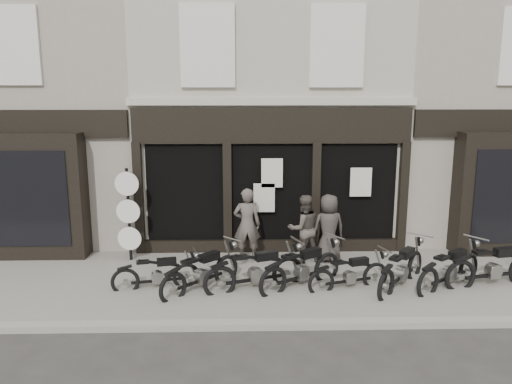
{
  "coord_description": "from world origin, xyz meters",
  "views": [
    {
      "loc": [
        -0.72,
        -9.8,
        4.32
      ],
      "look_at": [
        -0.44,
        1.6,
        2.0
      ],
      "focal_mm": 35.0,
      "sensor_mm": 36.0,
      "label": 1
    }
  ],
  "objects_px": {
    "man_right": "(328,228)",
    "motorcycle_1": "(202,275)",
    "motorcycle_0": "(157,276)",
    "motorcycle_4": "(350,277)",
    "motorcycle_6": "(450,272)",
    "motorcycle_2": "(256,274)",
    "motorcycle_3": "(302,272)",
    "man_centre": "(304,228)",
    "advert_sign_post": "(129,219)",
    "man_left": "(247,225)",
    "motorcycle_7": "(494,270)",
    "motorcycle_5": "(402,272)"
  },
  "relations": [
    {
      "from": "man_right",
      "to": "motorcycle_1",
      "type": "bearing_deg",
      "value": 16.32
    },
    {
      "from": "motorcycle_0",
      "to": "motorcycle_4",
      "type": "relative_size",
      "value": 1.01
    },
    {
      "from": "motorcycle_6",
      "to": "man_right",
      "type": "xyz_separation_m",
      "value": [
        -2.4,
        1.68,
        0.55
      ]
    },
    {
      "from": "motorcycle_2",
      "to": "motorcycle_6",
      "type": "xyz_separation_m",
      "value": [
        4.25,
        0.03,
        -0.01
      ]
    },
    {
      "from": "motorcycle_3",
      "to": "man_centre",
      "type": "bearing_deg",
      "value": 47.56
    },
    {
      "from": "motorcycle_3",
      "to": "motorcycle_4",
      "type": "distance_m",
      "value": 1.04
    },
    {
      "from": "man_right",
      "to": "advert_sign_post",
      "type": "bearing_deg",
      "value": -15.11
    },
    {
      "from": "man_left",
      "to": "man_right",
      "type": "height_order",
      "value": "man_left"
    },
    {
      "from": "motorcycle_3",
      "to": "motorcycle_0",
      "type": "bearing_deg",
      "value": 145.76
    },
    {
      "from": "motorcycle_1",
      "to": "motorcycle_7",
      "type": "xyz_separation_m",
      "value": [
        6.41,
        0.06,
        0.04
      ]
    },
    {
      "from": "motorcycle_2",
      "to": "motorcycle_4",
      "type": "relative_size",
      "value": 1.17
    },
    {
      "from": "motorcycle_0",
      "to": "motorcycle_4",
      "type": "distance_m",
      "value": 4.18
    },
    {
      "from": "motorcycle_1",
      "to": "man_left",
      "type": "xyz_separation_m",
      "value": [
        0.99,
        1.81,
        0.63
      ]
    },
    {
      "from": "motorcycle_6",
      "to": "man_left",
      "type": "distance_m",
      "value": 4.81
    },
    {
      "from": "motorcycle_7",
      "to": "man_right",
      "type": "height_order",
      "value": "man_right"
    },
    {
      "from": "motorcycle_1",
      "to": "motorcycle_6",
      "type": "relative_size",
      "value": 0.88
    },
    {
      "from": "motorcycle_2",
      "to": "motorcycle_3",
      "type": "height_order",
      "value": "motorcycle_2"
    },
    {
      "from": "man_centre",
      "to": "man_left",
      "type": "bearing_deg",
      "value": -20.39
    },
    {
      "from": "motorcycle_5",
      "to": "advert_sign_post",
      "type": "height_order",
      "value": "advert_sign_post"
    },
    {
      "from": "motorcycle_4",
      "to": "motorcycle_5",
      "type": "xyz_separation_m",
      "value": [
        1.16,
        0.08,
        0.06
      ]
    },
    {
      "from": "motorcycle_7",
      "to": "man_left",
      "type": "relative_size",
      "value": 1.27
    },
    {
      "from": "motorcycle_0",
      "to": "advert_sign_post",
      "type": "height_order",
      "value": "advert_sign_post"
    },
    {
      "from": "motorcycle_3",
      "to": "man_right",
      "type": "relative_size",
      "value": 1.17
    },
    {
      "from": "motorcycle_5",
      "to": "motorcycle_7",
      "type": "relative_size",
      "value": 0.8
    },
    {
      "from": "man_left",
      "to": "advert_sign_post",
      "type": "distance_m",
      "value": 2.95
    },
    {
      "from": "man_centre",
      "to": "advert_sign_post",
      "type": "bearing_deg",
      "value": -17.91
    },
    {
      "from": "motorcycle_4",
      "to": "motorcycle_6",
      "type": "height_order",
      "value": "motorcycle_6"
    },
    {
      "from": "man_left",
      "to": "motorcycle_2",
      "type": "bearing_deg",
      "value": 97.87
    },
    {
      "from": "motorcycle_5",
      "to": "man_left",
      "type": "distance_m",
      "value": 3.85
    },
    {
      "from": "motorcycle_3",
      "to": "man_right",
      "type": "bearing_deg",
      "value": 27.47
    },
    {
      "from": "motorcycle_0",
      "to": "motorcycle_2",
      "type": "xyz_separation_m",
      "value": [
        2.14,
        -0.1,
        0.07
      ]
    },
    {
      "from": "motorcycle_1",
      "to": "man_centre",
      "type": "height_order",
      "value": "man_centre"
    },
    {
      "from": "motorcycle_1",
      "to": "motorcycle_2",
      "type": "distance_m",
      "value": 1.17
    },
    {
      "from": "motorcycle_5",
      "to": "motorcycle_6",
      "type": "height_order",
      "value": "motorcycle_5"
    },
    {
      "from": "motorcycle_0",
      "to": "motorcycle_6",
      "type": "xyz_separation_m",
      "value": [
        6.38,
        -0.07,
        0.06
      ]
    },
    {
      "from": "motorcycle_6",
      "to": "man_centre",
      "type": "bearing_deg",
      "value": 115.85
    },
    {
      "from": "man_centre",
      "to": "man_right",
      "type": "xyz_separation_m",
      "value": [
        0.62,
        0.0,
        0.01
      ]
    },
    {
      "from": "motorcycle_2",
      "to": "man_right",
      "type": "height_order",
      "value": "man_right"
    },
    {
      "from": "motorcycle_0",
      "to": "motorcycle_5",
      "type": "relative_size",
      "value": 1.01
    },
    {
      "from": "motorcycle_7",
      "to": "man_left",
      "type": "xyz_separation_m",
      "value": [
        -5.42,
        1.75,
        0.59
      ]
    },
    {
      "from": "motorcycle_3",
      "to": "motorcycle_5",
      "type": "relative_size",
      "value": 1.06
    },
    {
      "from": "motorcycle_1",
      "to": "man_right",
      "type": "distance_m",
      "value": 3.5
    },
    {
      "from": "motorcycle_4",
      "to": "motorcycle_5",
      "type": "height_order",
      "value": "motorcycle_5"
    },
    {
      "from": "motorcycle_0",
      "to": "motorcycle_3",
      "type": "height_order",
      "value": "motorcycle_3"
    },
    {
      "from": "motorcycle_6",
      "to": "advert_sign_post",
      "type": "xyz_separation_m",
      "value": [
        -7.36,
        1.86,
        0.78
      ]
    },
    {
      "from": "motorcycle_2",
      "to": "man_right",
      "type": "distance_m",
      "value": 2.57
    },
    {
      "from": "motorcycle_1",
      "to": "motorcycle_2",
      "type": "xyz_separation_m",
      "value": [
        1.17,
        -0.01,
        0.02
      ]
    },
    {
      "from": "motorcycle_1",
      "to": "man_centre",
      "type": "relative_size",
      "value": 1.01
    },
    {
      "from": "motorcycle_4",
      "to": "motorcycle_2",
      "type": "bearing_deg",
      "value": 162.15
    },
    {
      "from": "motorcycle_6",
      "to": "advert_sign_post",
      "type": "distance_m",
      "value": 7.63
    }
  ]
}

